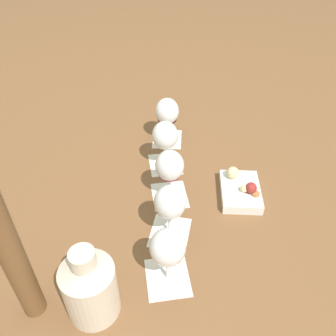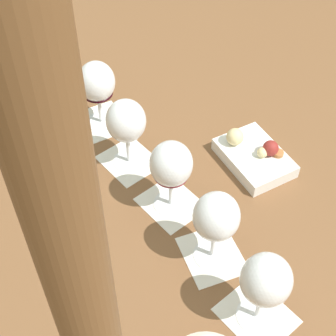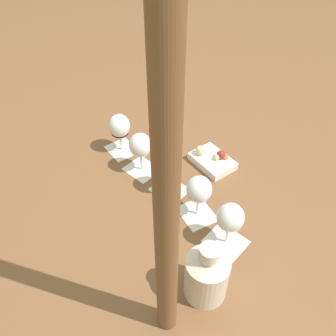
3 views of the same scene
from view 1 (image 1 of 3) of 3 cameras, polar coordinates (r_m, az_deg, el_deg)
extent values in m
plane|color=brown|center=(1.01, 0.07, -4.27)|extent=(8.00, 8.00, 0.00)
cube|color=silver|center=(0.84, -0.05, -17.15)|extent=(0.14, 0.13, 0.00)
cube|color=silver|center=(0.92, 0.30, -10.29)|extent=(0.15, 0.15, 0.00)
cube|color=silver|center=(1.01, 0.44, -4.31)|extent=(0.14, 0.13, 0.00)
cube|color=silver|center=(1.11, -0.46, 0.62)|extent=(0.14, 0.13, 0.00)
cube|color=silver|center=(1.22, -0.14, 4.68)|extent=(0.15, 0.14, 0.00)
cylinder|color=white|center=(0.84, -0.05, -17.01)|extent=(0.07, 0.07, 0.01)
cylinder|color=white|center=(0.81, -0.05, -15.65)|extent=(0.01, 0.01, 0.07)
ellipsoid|color=white|center=(0.75, -0.05, -12.63)|extent=(0.08, 0.08, 0.09)
ellipsoid|color=#CE545E|center=(0.77, -0.05, -13.67)|extent=(0.06, 0.06, 0.03)
cylinder|color=white|center=(0.92, 0.30, -10.15)|extent=(0.07, 0.07, 0.01)
cylinder|color=white|center=(0.89, 0.31, -8.69)|extent=(0.01, 0.01, 0.07)
ellipsoid|color=white|center=(0.84, 0.32, -5.51)|extent=(0.08, 0.08, 0.09)
ellipsoid|color=maroon|center=(0.85, 0.32, -6.58)|extent=(0.06, 0.06, 0.03)
cylinder|color=white|center=(1.01, 0.44, -4.16)|extent=(0.07, 0.07, 0.01)
cylinder|color=white|center=(0.98, 0.45, -2.68)|extent=(0.01, 0.01, 0.07)
ellipsoid|color=white|center=(0.94, 0.47, 0.48)|extent=(0.08, 0.08, 0.09)
ellipsoid|color=maroon|center=(0.96, 0.46, -0.78)|extent=(0.06, 0.06, 0.02)
cylinder|color=white|center=(1.11, -0.46, 0.77)|extent=(0.07, 0.07, 0.01)
cylinder|color=white|center=(1.09, -0.47, 2.21)|extent=(0.01, 0.01, 0.07)
ellipsoid|color=white|center=(1.05, -0.49, 5.25)|extent=(0.08, 0.08, 0.09)
ellipsoid|color=#4F1726|center=(1.06, -0.48, 4.33)|extent=(0.06, 0.06, 0.04)
cylinder|color=white|center=(1.22, -0.14, 4.83)|extent=(0.07, 0.07, 0.01)
cylinder|color=white|center=(1.20, -0.14, 6.21)|extent=(0.01, 0.01, 0.07)
ellipsoid|color=white|center=(1.16, -0.14, 9.10)|extent=(0.08, 0.08, 0.09)
ellipsoid|color=black|center=(1.18, -0.14, 7.83)|extent=(0.06, 0.06, 0.02)
cylinder|color=beige|center=(0.76, -12.29, -18.65)|extent=(0.11, 0.11, 0.13)
cone|color=beige|center=(0.70, -13.19, -15.33)|extent=(0.11, 0.11, 0.02)
cylinder|color=beige|center=(0.68, -13.55, -13.96)|extent=(0.05, 0.05, 0.03)
cube|color=white|center=(1.02, 11.52, -3.71)|extent=(0.19, 0.18, 0.03)
cylinder|color=#B2703D|center=(1.00, 13.88, -4.05)|extent=(0.02, 0.02, 0.01)
sphere|color=maroon|center=(1.00, 13.18, -3.13)|extent=(0.03, 0.03, 0.03)
sphere|color=beige|center=(1.03, 10.36, -0.74)|extent=(0.04, 0.04, 0.04)
sphere|color=beige|center=(1.00, 12.11, -3.25)|extent=(0.02, 0.02, 0.02)
camera|label=2|loc=(0.38, -68.86, 26.71)|focal=55.00mm
camera|label=3|loc=(0.55, -93.48, 18.65)|focal=38.00mm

